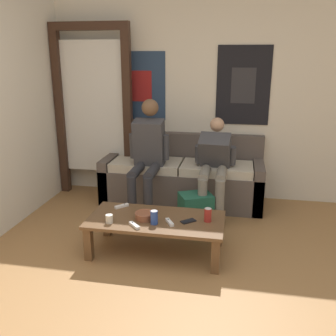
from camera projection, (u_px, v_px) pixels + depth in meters
ground_plane at (150, 336)px, 2.46m from camera, size 18.00×18.00×0.00m
wall_back at (199, 97)px, 4.64m from camera, size 10.00×0.07×2.55m
door_frame at (93, 103)px, 4.69m from camera, size 1.00×0.10×2.15m
couch at (182, 179)px, 4.63m from camera, size 1.95×0.67×0.83m
coffee_table at (156, 224)px, 3.43m from camera, size 1.24×0.60×0.34m
person_seated_adult at (147, 153)px, 4.24m from camera, size 0.47×0.82×1.29m
person_seated_teen at (214, 164)px, 4.16m from camera, size 0.47×0.91×1.08m
backpack at (196, 211)px, 3.98m from camera, size 0.41×0.38×0.37m
ceramic_bowl at (145, 215)px, 3.39m from camera, size 0.18×0.18×0.06m
pillar_candle at (109, 219)px, 3.31m from camera, size 0.06×0.06×0.09m
drink_can_blue at (154, 217)px, 3.28m from camera, size 0.07×0.07×0.12m
drink_can_red at (208, 215)px, 3.34m from camera, size 0.07×0.07×0.12m
game_controller_near_left at (122, 206)px, 3.66m from camera, size 0.12×0.13×0.03m
game_controller_near_right at (170, 222)px, 3.31m from camera, size 0.10×0.14×0.03m
game_controller_far_center at (134, 225)px, 3.25m from camera, size 0.13×0.13×0.03m
cell_phone at (188, 221)px, 3.34m from camera, size 0.15×0.14×0.01m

